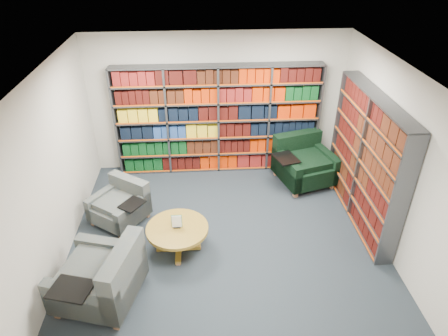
{
  "coord_description": "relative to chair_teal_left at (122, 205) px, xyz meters",
  "views": [
    {
      "loc": [
        -0.37,
        -4.9,
        4.41
      ],
      "look_at": [
        0.0,
        0.6,
        1.05
      ],
      "focal_mm": 32.0,
      "sensor_mm": 36.0,
      "label": 1
    }
  ],
  "objects": [
    {
      "name": "bookshelf_right",
      "position": [
        4.09,
        -0.14,
        0.81
      ],
      "size": [
        0.28,
        2.5,
        2.2
      ],
      "color": "#47494F",
      "rests_on": "ground"
    },
    {
      "name": "room_shell",
      "position": [
        1.75,
        -0.74,
        1.11
      ],
      "size": [
        5.02,
        5.02,
        2.82
      ],
      "color": "black",
      "rests_on": "ground"
    },
    {
      "name": "chair_teal_front",
      "position": [
        0.05,
        -1.77,
        0.08
      ],
      "size": [
        1.24,
        1.32,
        0.92
      ],
      "color": "#071B36",
      "rests_on": "ground"
    },
    {
      "name": "coffee_table",
      "position": [
        0.98,
        -0.86,
        0.07
      ],
      "size": [
        0.96,
        0.96,
        0.67
      ],
      "color": "olive",
      "rests_on": "ground"
    },
    {
      "name": "chair_teal_left",
      "position": [
        0.0,
        0.0,
        0.0
      ],
      "size": [
        1.1,
        1.1,
        0.72
      ],
      "color": "#071B36",
      "rests_on": "ground"
    },
    {
      "name": "bookshelf_back",
      "position": [
        1.75,
        1.6,
        0.81
      ],
      "size": [
        4.0,
        0.28,
        2.2
      ],
      "color": "#47494F",
      "rests_on": "ground"
    },
    {
      "name": "chair_green_right",
      "position": [
        3.4,
        1.05,
        0.07
      ],
      "size": [
        1.31,
        1.24,
        0.91
      ],
      "color": "black",
      "rests_on": "ground"
    }
  ]
}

